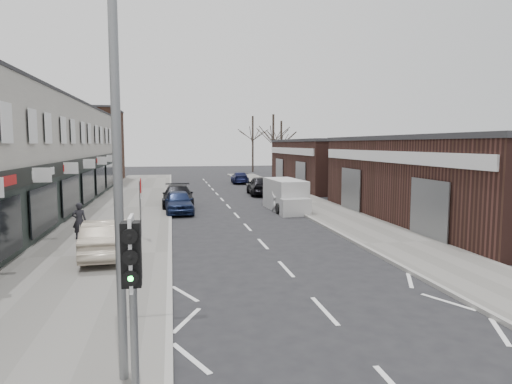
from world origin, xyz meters
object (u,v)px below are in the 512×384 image
street_lamp (127,123)px  parked_car_left_a (179,202)px  white_van (286,196)px  parked_car_right_a (280,197)px  sedan_on_pavement (106,238)px  pedestrian (79,221)px  parked_car_right_b (260,185)px  warning_sign (141,190)px  traffic_light (132,270)px  parked_car_left_b (178,196)px  parked_car_right_c (240,178)px

street_lamp → parked_car_left_a: bearing=86.8°
white_van → parked_car_right_a: size_ratio=1.22×
street_lamp → sedan_on_pavement: 10.12m
pedestrian → parked_car_right_b: (11.31, 16.54, -0.12)m
parked_car_right_a → parked_car_right_b: 7.82m
warning_sign → street_lamp: bearing=-87.2°
traffic_light → warning_sign: traffic_light is taller
white_van → parked_car_left_a: 6.80m
pedestrian → parked_car_right_a: bearing=-153.3°
sedan_on_pavement → white_van: bearing=-133.9°
street_lamp → pedestrian: (-3.28, 12.75, -3.69)m
warning_sign → sedan_on_pavement: warning_sign is taller
parked_car_left_b → traffic_light: bearing=-91.8°
traffic_light → parked_car_right_a: traffic_light is taller
street_lamp → pedestrian: bearing=104.4°
sedan_on_pavement → pedestrian: size_ratio=2.63×
parked_car_right_a → white_van: bearing=97.7°
traffic_light → white_van: size_ratio=0.59×
parked_car_right_a → parked_car_right_c: 19.46m
sedan_on_pavement → parked_car_right_a: 15.52m
warning_sign → parked_car_left_b: size_ratio=0.53×
parked_car_right_b → parked_car_left_b: bearing=43.5°
traffic_light → street_lamp: 2.52m
sedan_on_pavement → parked_car_left_a: size_ratio=1.02×
street_lamp → warning_sign: size_ratio=2.96×
parked_car_left_b → parked_car_right_a: 6.96m
parked_car_left_a → parked_car_right_c: parked_car_left_a is taller
street_lamp → parked_car_right_c: 41.89m
warning_sign → parked_car_right_b: size_ratio=0.57×
parked_car_right_b → white_van: bearing=91.8°
white_van → parked_car_right_c: bearing=86.5°
traffic_light → parked_car_right_b: (7.90, 30.50, -1.61)m
parked_car_right_a → parked_car_right_c: parked_car_right_a is taller
traffic_light → street_lamp: street_lamp is taller
parked_car_left_b → warning_sign: bearing=-99.0°
parked_car_left_a → parked_car_right_b: (6.90, 8.98, 0.10)m
street_lamp → white_van: (7.93, 20.24, -3.67)m
pedestrian → parked_car_right_b: 20.04m
white_van → parked_car_right_c: size_ratio=1.22×
parked_car_right_a → parked_car_left_b: bearing=-11.0°
white_van → sedan_on_pavement: size_ratio=1.23×
street_lamp → white_van: 22.04m
parked_car_right_b → warning_sign: bearing=64.7°
warning_sign → parked_car_right_c: 29.47m
street_lamp → parked_car_right_c: size_ratio=1.87×
sedan_on_pavement → parked_car_left_b: 14.33m
warning_sign → white_van: 11.41m
parked_car_left_b → parked_car_right_b: 9.15m
parked_car_left_b → parked_car_right_a: (6.72, -1.81, -0.03)m
parked_car_left_a → parked_car_left_b: 2.97m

